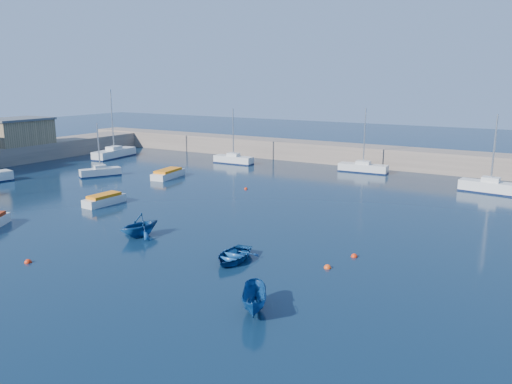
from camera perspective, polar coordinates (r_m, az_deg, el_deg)
The scene contains 17 objects.
ground at distance 32.08m, azimuth -18.01°, elevation -8.76°, with size 220.00×220.00×0.00m, color #0C2136.
back_wall at distance 69.97m, azimuth 11.33°, elevation 4.20°, with size 96.00×4.50×2.60m, color gray.
brick_shed_a at distance 78.38m, azimuth -25.57°, elevation 6.16°, with size 6.00×8.00×3.40m, color #8E7752.
sailboat_3 at distance 62.93m, azimuth -17.37°, elevation 2.22°, with size 3.42×4.78×6.38m.
sailboat_4 at distance 77.60m, azimuth -15.89°, elevation 4.31°, with size 3.06×7.86×10.00m.
sailboat_5 at distance 69.32m, azimuth -2.59°, elevation 3.75°, with size 5.70×1.75×7.55m.
sailboat_6 at distance 64.18m, azimuth 12.14°, elevation 2.74°, with size 6.16×2.02×8.01m.
sailboat_7 at distance 56.56m, azimuth 25.20°, elevation 0.56°, with size 6.13×2.38×8.04m.
motorboat_1 at distance 48.58m, azimuth -16.95°, elevation -0.83°, with size 1.62×4.15×1.00m.
motorboat_2 at distance 60.11m, azimuth -10.01°, elevation 2.08°, with size 2.38×5.12×1.02m.
dinghy_center at distance 32.25m, azimuth -2.65°, elevation -7.28°, with size 2.63×3.69×0.76m, color navy.
dinghy_left at distance 38.03m, azimuth -13.20°, elevation -3.70°, with size 2.84×3.30×1.74m, color navy.
dinghy_right at distance 25.54m, azimuth -0.15°, elevation -12.24°, with size 1.24×3.29×1.27m, color navy.
buoy_0 at distance 35.27m, azimuth -24.60°, elevation -7.35°, with size 0.46×0.46×0.46m, color red.
buoy_1 at distance 31.56m, azimuth 8.18°, elevation -8.60°, with size 0.47×0.47×0.47m, color #E64411.
buoy_2 at distance 33.75m, azimuth 11.17°, elevation -7.28°, with size 0.45×0.45×0.45m, color red.
buoy_3 at distance 53.06m, azimuth -1.16°, elevation 0.33°, with size 0.38×0.38×0.38m, color red.
Camera 1 is at (22.90, -19.34, 11.43)m, focal length 35.00 mm.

